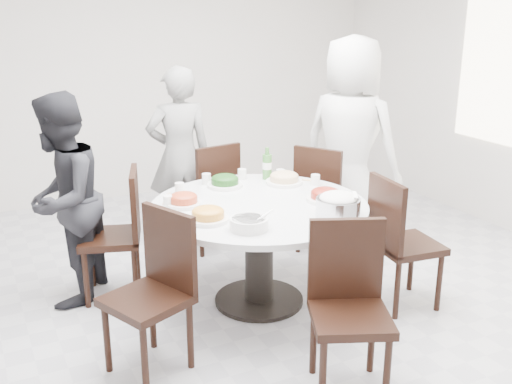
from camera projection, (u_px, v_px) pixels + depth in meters
name	position (u px, v px, depth m)	size (l,w,h in m)	color
floor	(235.00, 313.00, 4.19)	(6.00, 6.00, 0.01)	silver
wall_back	(117.00, 69.00, 6.33)	(6.00, 0.01, 2.80)	silver
dining_table	(259.00, 254.00, 4.24)	(1.50, 1.50, 0.75)	silver
chair_ne	(326.00, 198.00, 5.13)	(0.42, 0.42, 0.95)	black
chair_n	(207.00, 195.00, 5.20)	(0.42, 0.42, 0.95)	black
chair_nw	(110.00, 235.00, 4.31)	(0.42, 0.42, 0.95)	black
chair_sw	(146.00, 297.00, 3.41)	(0.42, 0.42, 0.95)	black
chair_s	(351.00, 314.00, 3.22)	(0.42, 0.42, 0.95)	black
chair_se	(407.00, 242.00, 4.18)	(0.42, 0.42, 0.95)	black
diner_right	(350.00, 144.00, 5.15)	(0.89, 0.58, 1.83)	white
diner_middle	(179.00, 156.00, 5.27)	(0.57, 0.38, 1.57)	black
diner_left	(62.00, 201.00, 4.17)	(0.73, 0.57, 1.51)	black
dish_greens	(225.00, 182.00, 4.49)	(0.26, 0.26, 0.07)	white
dish_pale	(284.00, 179.00, 4.57)	(0.28, 0.28, 0.08)	white
dish_orange	(184.00, 201.00, 4.08)	(0.24, 0.24, 0.07)	white
dish_redbrown	(325.00, 197.00, 4.17)	(0.26, 0.26, 0.07)	white
dish_tofu	(208.00, 216.00, 3.78)	(0.27, 0.27, 0.07)	white
rice_bowl	(338.00, 208.00, 3.86)	(0.29, 0.29, 0.12)	silver
soup_bowl	(249.00, 224.00, 3.65)	(0.24, 0.24, 0.07)	white
beverage_bottle	(267.00, 163.00, 4.67)	(0.07, 0.07, 0.25)	#39772F
tea_cups	(221.00, 178.00, 4.59)	(0.07, 0.07, 0.08)	white
chopsticks	(222.00, 180.00, 4.66)	(0.24, 0.04, 0.01)	tan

